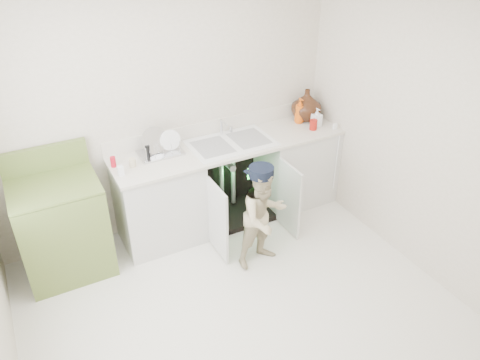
{
  "coord_description": "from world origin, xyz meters",
  "views": [
    {
      "loc": [
        -1.34,
        -2.56,
        3.04
      ],
      "look_at": [
        0.39,
        0.7,
        0.78
      ],
      "focal_mm": 35.0,
      "sensor_mm": 36.0,
      "label": 1
    }
  ],
  "objects": [
    {
      "name": "counter_run",
      "position": [
        0.59,
        1.21,
        0.48
      ],
      "size": [
        2.44,
        1.02,
        1.25
      ],
      "color": "silver",
      "rests_on": "ground"
    },
    {
      "name": "ground",
      "position": [
        0.0,
        0.0,
        0.0
      ],
      "size": [
        3.5,
        3.5,
        0.0
      ],
      "primitive_type": "plane",
      "color": "beige",
      "rests_on": "ground"
    },
    {
      "name": "avocado_stove",
      "position": [
        -1.18,
        1.18,
        0.48
      ],
      "size": [
        0.75,
        0.65,
        1.16
      ],
      "color": "olive",
      "rests_on": "ground"
    },
    {
      "name": "repair_worker",
      "position": [
        0.48,
        0.41,
        0.52
      ],
      "size": [
        0.54,
        0.68,
        1.04
      ],
      "rotation": [
        0.0,
        0.0,
        0.13
      ],
      "color": "beige",
      "rests_on": "ground"
    },
    {
      "name": "room_shell",
      "position": [
        0.0,
        0.0,
        1.25
      ],
      "size": [
        6.0,
        5.5,
        1.26
      ],
      "color": "beige",
      "rests_on": "ground"
    }
  ]
}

